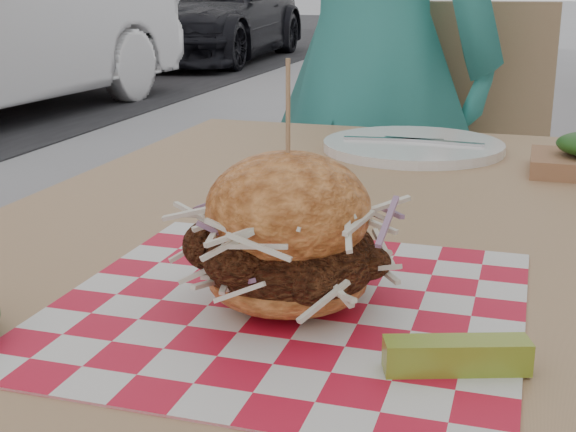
% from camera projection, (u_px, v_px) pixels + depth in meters
% --- Properties ---
extents(diner, '(0.70, 0.56, 1.67)m').
position_uv_depth(diner, '(370.00, 54.00, 1.80)').
color(diner, teal).
rests_on(diner, ground).
extents(car_dark, '(1.77, 4.02, 1.15)m').
position_uv_depth(car_dark, '(213.00, 14.00, 10.12)').
color(car_dark, black).
rests_on(car_dark, ground).
extents(patio_table, '(0.80, 1.20, 0.75)m').
position_uv_depth(patio_table, '(350.00, 303.00, 0.84)').
color(patio_table, tan).
rests_on(patio_table, ground).
extents(patio_chair, '(0.46, 0.46, 0.95)m').
position_uv_depth(patio_chair, '(445.00, 183.00, 1.83)').
color(patio_chair, tan).
rests_on(patio_chair, ground).
extents(paper_liner, '(0.36, 0.36, 0.00)m').
position_uv_depth(paper_liner, '(288.00, 306.00, 0.63)').
color(paper_liner, red).
rests_on(paper_liner, patio_table).
extents(sandwich, '(0.17, 0.17, 0.19)m').
position_uv_depth(sandwich, '(288.00, 241.00, 0.62)').
color(sandwich, orange).
rests_on(sandwich, paper_liner).
extents(pickle_spear, '(0.10, 0.05, 0.02)m').
position_uv_depth(pickle_spear, '(457.00, 355.00, 0.52)').
color(pickle_spear, '#949F2E').
rests_on(pickle_spear, paper_liner).
extents(place_setting, '(0.27, 0.27, 0.02)m').
position_uv_depth(place_setting, '(413.00, 146.00, 1.20)').
color(place_setting, white).
rests_on(place_setting, patio_table).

